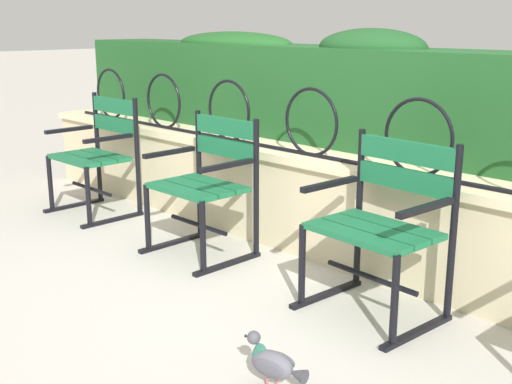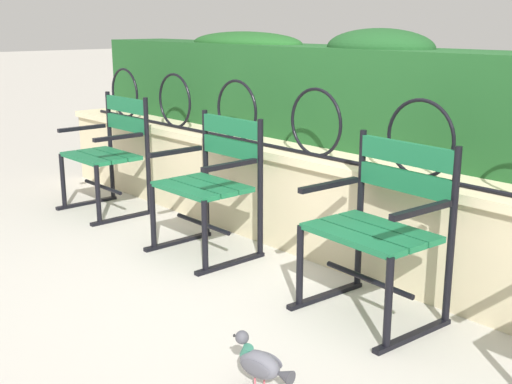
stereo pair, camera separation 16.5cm
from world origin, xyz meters
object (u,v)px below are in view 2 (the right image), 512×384
park_chair_leftmost (110,151)px  park_chair_centre_right (381,224)px  pigeon_near_chairs (261,363)px  park_chair_centre_left (212,181)px

park_chair_leftmost → park_chair_centre_right: park_chair_leftmost is taller
park_chair_leftmost → pigeon_near_chairs: size_ratio=3.06×
park_chair_centre_left → park_chair_centre_right: 1.28m
park_chair_leftmost → pigeon_near_chairs: 2.85m
park_chair_centre_left → park_chair_centre_right: size_ratio=0.98×
park_chair_centre_left → park_chair_centre_right: bearing=2.9°
pigeon_near_chairs → park_chair_leftmost: bearing=162.5°
park_chair_centre_left → pigeon_near_chairs: 1.70m
park_chair_centre_left → pigeon_near_chairs: park_chair_centre_left is taller
park_chair_leftmost → park_chair_centre_right: 2.55m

